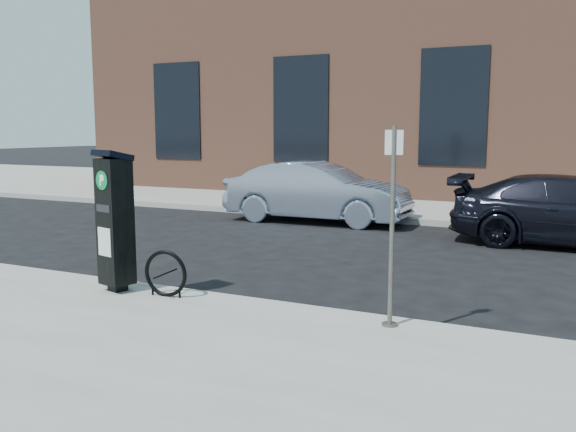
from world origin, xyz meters
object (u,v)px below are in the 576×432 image
Objects in this scene: sign_pole at (392,229)px; bike_rack at (166,274)px; parking_kiosk at (115,219)px; car_silver at (317,192)px.

sign_pole reaches higher than bike_rack.
sign_pole reaches higher than parking_kiosk.
car_silver is at bearing 107.05° from parking_kiosk.
car_silver reaches higher than bike_rack.
sign_pole is (3.79, 0.15, 0.12)m from parking_kiosk.
bike_rack is (-3.01, -0.10, -0.80)m from sign_pole.
parking_kiosk is at bearing -179.17° from car_silver.
sign_pole is at bearing -3.25° from bike_rack.
sign_pole is 3.54× the size of bike_rack.
parking_kiosk is 1.04m from bike_rack.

